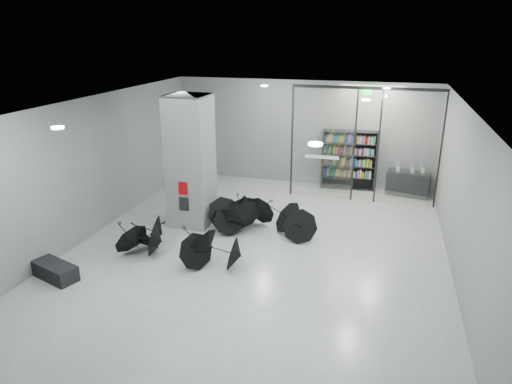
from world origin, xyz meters
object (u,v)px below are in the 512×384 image
(bookshelf, at_px, (349,160))
(shop_counter, at_px, (408,183))
(column, at_px, (191,161))
(bench, at_px, (55,271))
(umbrella_cluster, at_px, (224,230))

(bookshelf, xyz_separation_m, shop_counter, (2.20, -0.20, -0.67))
(column, bearing_deg, bench, -114.20)
(column, distance_m, umbrella_cluster, 2.36)
(shop_counter, bearing_deg, column, -134.65)
(bench, distance_m, shop_counter, 12.10)
(column, height_order, bookshelf, column)
(bookshelf, distance_m, shop_counter, 2.30)
(column, relative_size, umbrella_cluster, 0.75)
(bookshelf, bearing_deg, umbrella_cluster, -122.81)
(bench, xyz_separation_m, bookshelf, (6.21, 8.90, 0.92))
(column, distance_m, bookshelf, 6.50)
(umbrella_cluster, bearing_deg, shop_counter, 46.56)
(bench, bearing_deg, shop_counter, 64.36)
(bench, relative_size, shop_counter, 0.81)
(bench, bearing_deg, bookshelf, 73.45)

